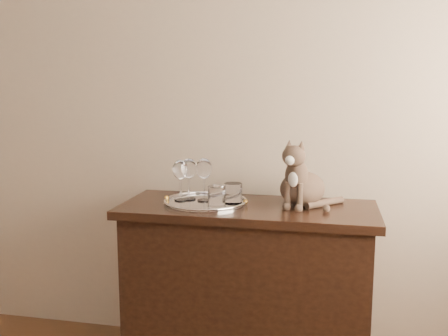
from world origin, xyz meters
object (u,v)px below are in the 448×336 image
Objects in this scene: sideboard at (247,291)px; wine_glass_a at (189,179)px; wine_glass_c at (181,180)px; tumbler_c at (233,193)px; tray at (206,203)px; cat at (303,172)px; tumbler_a at (217,196)px; wine_glass_d at (204,180)px.

wine_glass_a is (-0.30, 0.03, 0.53)m from sideboard.
wine_glass_c is 0.27m from tumbler_c.
tray is at bearing -1.50° from wine_glass_c.
cat is (0.32, 0.07, 0.10)m from tumbler_c.
wine_glass_a is at bearing 146.27° from tumbler_a.
wine_glass_a reaches higher than sideboard.
cat reaches higher than sideboard.
cat is (0.25, 0.06, 0.58)m from sideboard.
tray is 1.97× the size of wine_glass_a.
wine_glass_c is at bearing 178.50° from tray.
cat is (0.55, 0.03, 0.05)m from wine_glass_a.
cat is at bearing 6.12° from wine_glass_c.
sideboard is 12.38× the size of tumbler_c.
tumbler_a is (0.16, -0.11, -0.05)m from wine_glass_a.
tumbler_c is (0.14, -0.01, 0.05)m from tray.
wine_glass_d is 2.14× the size of tumbler_c.
wine_glass_a is at bearing 171.51° from wine_glass_d.
wine_glass_a reaches higher than tumbler_c.
cat is at bearing 12.76° from tumbler_c.
tumbler_a is (0.09, -0.10, -0.06)m from wine_glass_d.
cat is (0.47, 0.05, 0.05)m from wine_glass_d.
wine_glass_d is at bearing 169.88° from tumbler_c.
tumbler_a is 0.09m from tumbler_c.
wine_glass_d is 0.16m from tumbler_c.
cat is at bearing 20.50° from tumbler_a.
wine_glass_c reaches higher than tray.
tray is 0.11m from wine_glass_d.
tumbler_a is at bearing -149.30° from sideboard.
tumbler_a is (0.07, -0.08, 0.05)m from tray.
sideboard is 5.92× the size of wine_glass_a.
wine_glass_d is (0.11, 0.02, 0.00)m from wine_glass_c.
tray is 0.12m from tumbler_a.
tray is at bearing 133.17° from tumbler_a.
wine_glass_a is at bearing 38.86° from wine_glass_c.
tumbler_c reaches higher than tray.
wine_glass_a is 0.55m from cat.
wine_glass_d is at bearing -8.49° from wine_glass_a.
wine_glass_c is at bearing 177.76° from tumbler_c.
sideboard is 0.61m from wine_glass_a.
cat reaches higher than tray.
tray is (-0.21, -0.00, 0.43)m from sideboard.
tumbler_c is (0.23, -0.04, -0.05)m from wine_glass_a.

